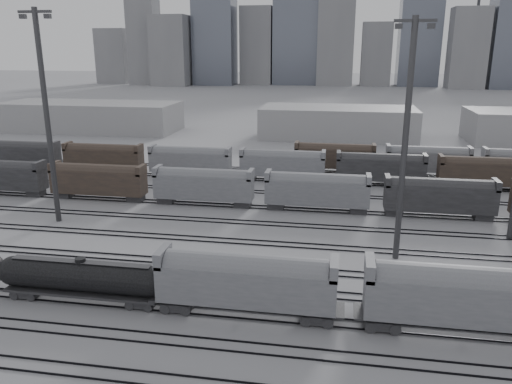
% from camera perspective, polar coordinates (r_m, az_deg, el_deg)
% --- Properties ---
extents(ground, '(900.00, 900.00, 0.00)m').
position_cam_1_polar(ground, '(45.72, -5.78, -14.07)').
color(ground, '#A2A2A6').
rests_on(ground, ground).
extents(tracks, '(220.00, 71.50, 0.16)m').
position_cam_1_polar(tracks, '(61.00, -1.40, -5.87)').
color(tracks, black).
rests_on(tracks, ground).
extents(tank_car_b, '(16.81, 2.80, 4.15)m').
position_cam_1_polar(tank_car_b, '(49.76, -19.25, -9.20)').
color(tank_car_b, black).
rests_on(tank_car_b, ground).
extents(hopper_car_a, '(15.84, 3.15, 5.66)m').
position_cam_1_polar(hopper_car_a, '(44.20, -1.13, -9.96)').
color(hopper_car_a, black).
rests_on(hopper_car_a, ground).
extents(hopper_car_b, '(16.68, 3.31, 5.97)m').
position_cam_1_polar(hopper_car_b, '(44.78, 23.12, -10.73)').
color(hopper_car_b, black).
rests_on(hopper_car_b, ground).
extents(light_mast_b, '(4.44, 0.71, 27.78)m').
position_cam_1_polar(light_mast_b, '(70.85, -22.82, 8.26)').
color(light_mast_b, '#39393C').
rests_on(light_mast_b, ground).
extents(light_mast_c, '(4.17, 0.67, 26.08)m').
position_cam_1_polar(light_mast_c, '(55.44, 16.72, 6.01)').
color(light_mast_c, '#39393C').
rests_on(light_mast_c, ground).
extents(bg_string_near, '(151.00, 3.00, 5.60)m').
position_cam_1_polar(bg_string_near, '(72.86, 6.99, -0.02)').
color(bg_string_near, gray).
rests_on(bg_string_near, ground).
extents(bg_string_mid, '(151.00, 3.00, 5.60)m').
position_cam_1_polar(bg_string_mid, '(88.55, 14.03, 2.52)').
color(bg_string_mid, black).
rests_on(bg_string_mid, ground).
extents(bg_string_far, '(66.00, 3.00, 5.60)m').
position_cam_1_polar(bg_string_far, '(99.14, 23.86, 3.04)').
color(bg_string_far, '#47382D').
rests_on(bg_string_far, ground).
extents(warehouse_left, '(50.00, 18.00, 8.00)m').
position_cam_1_polar(warehouse_left, '(151.95, -18.38, 8.19)').
color(warehouse_left, '#A1A1A3').
rests_on(warehouse_left, ground).
extents(warehouse_mid, '(40.00, 18.00, 8.00)m').
position_cam_1_polar(warehouse_mid, '(134.30, 9.33, 7.85)').
color(warehouse_mid, '#A1A1A3').
rests_on(warehouse_mid, ground).
extents(skyline, '(316.00, 22.40, 95.00)m').
position_cam_1_polar(skyline, '(318.17, 10.26, 18.05)').
color(skyline, gray).
rests_on(skyline, ground).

